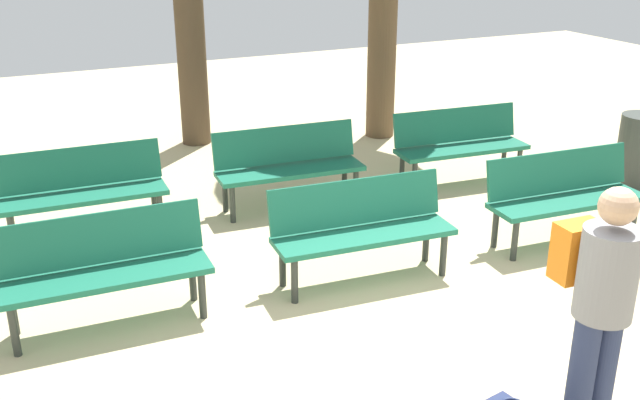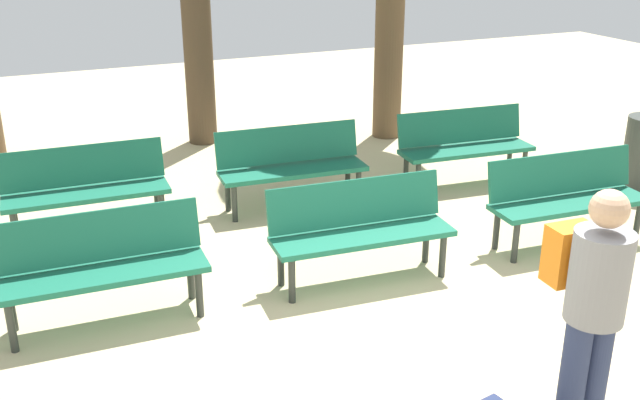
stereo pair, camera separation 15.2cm
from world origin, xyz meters
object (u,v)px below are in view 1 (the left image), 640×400
bench_r0_c0 (104,264)px  visitor_with_backpack (599,300)px  bench_r1_c0 (83,187)px  bench_r1_c2 (459,141)px  trash_bin (639,152)px  bench_r0_c2 (564,192)px  bench_r0_c1 (361,225)px  bench_r1_c1 (288,162)px  tree_1 (191,44)px

bench_r0_c0 → visitor_with_backpack: 3.59m
bench_r1_c0 → bench_r1_c2: 4.29m
bench_r0_c0 → trash_bin: 6.20m
bench_r0_c2 → trash_bin: (1.85, 0.78, -0.07)m
bench_r0_c1 → bench_r1_c1: same height
bench_r0_c0 → bench_r0_c1: same height
bench_r0_c2 → bench_r1_c2: (0.06, 1.84, 0.00)m
bench_r1_c0 → trash_bin: bearing=-10.2°
bench_r0_c0 → bench_r1_c2: same height
bench_r0_c1 → bench_r0_c2: 2.17m
bench_r1_c2 → visitor_with_backpack: bearing=-110.6°
bench_r0_c2 → bench_r1_c2: size_ratio=1.00×
bench_r1_c2 → bench_r1_c0: bearing=-179.2°
bench_r0_c0 → bench_r1_c2: (4.40, 1.55, 0.00)m
bench_r1_c1 → bench_r1_c0: bearing=179.7°
tree_1 → bench_r1_c2: bearing=-50.6°
visitor_with_backpack → trash_bin: 4.91m
bench_r0_c2 → bench_r1_c1: same height
bench_r1_c2 → trash_bin: size_ratio=1.87×
bench_r0_c1 → trash_bin: bearing=13.5°
bench_r0_c1 → tree_1: tree_1 is taller
visitor_with_backpack → bench_r1_c1: bearing=-84.8°
tree_1 → visitor_with_backpack: 7.09m
bench_r0_c2 → bench_r1_c0: 4.73m
bench_r0_c0 → tree_1: tree_1 is taller
bench_r0_c0 → visitor_with_backpack: bearing=-45.1°
visitor_with_backpack → bench_r1_c0: bearing=-59.6°
tree_1 → bench_r0_c1: bearing=-88.1°
tree_1 → trash_bin: tree_1 is taller
bench_r0_c2 → visitor_with_backpack: (-1.91, -2.33, 0.43)m
visitor_with_backpack → trash_bin: visitor_with_backpack is taller
bench_r1_c0 → bench_r1_c2: bearing=-1.6°
bench_r0_c1 → visitor_with_backpack: bearing=-79.8°
bench_r0_c2 → bench_r1_c0: size_ratio=1.01×
bench_r1_c2 → bench_r1_c1: bearing=-178.8°
bench_r1_c0 → visitor_with_backpack: bearing=-60.3°
bench_r0_c0 → bench_r1_c1: size_ratio=0.99×
visitor_with_backpack → trash_bin: size_ratio=1.89×
bench_r1_c1 → bench_r0_c2: bearing=-39.5°
bench_r0_c0 → bench_r1_c1: 2.82m
visitor_with_backpack → trash_bin: bearing=-137.4°
bench_r0_c1 → bench_r1_c0: bearing=139.8°
bench_r1_c0 → bench_r0_c1: bearing=-42.1°
bench_r0_c0 → trash_bin: same height
bench_r1_c1 → trash_bin: 4.10m
bench_r1_c1 → trash_bin: same height
bench_r1_c0 → bench_r1_c1: same height
bench_r1_c1 → bench_r0_c1: bearing=-88.7°
bench_r1_c2 → bench_r0_c2: bearing=-87.2°
bench_r0_c2 → bench_r0_c0: bearing=-180.0°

